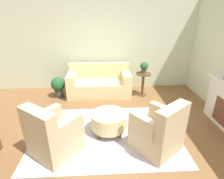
{
  "coord_description": "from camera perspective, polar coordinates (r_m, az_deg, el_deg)",
  "views": [
    {
      "loc": [
        -0.03,
        -2.96,
        2.26
      ],
      "look_at": [
        0.15,
        0.55,
        0.75
      ],
      "focal_mm": 28.0,
      "sensor_mm": 36.0,
      "label": 1
    }
  ],
  "objects": [
    {
      "name": "ottoman_table",
      "position": [
        3.6,
        -1.04,
        -10.03
      ],
      "size": [
        0.71,
        0.71,
        0.44
      ],
      "color": "beige",
      "rests_on": "rug"
    },
    {
      "name": "wall_back",
      "position": [
        5.64,
        -2.7,
        14.44
      ],
      "size": [
        9.1,
        0.12,
        2.8
      ],
      "color": "beige",
      "rests_on": "ground_plane"
    },
    {
      "name": "ground_plane",
      "position": [
        3.73,
        -1.92,
        -14.12
      ],
      "size": [
        16.0,
        16.0,
        0.0
      ],
      "primitive_type": "plane",
      "color": "brown"
    },
    {
      "name": "couch",
      "position": [
        5.33,
        -4.1,
        1.95
      ],
      "size": [
        1.84,
        0.89,
        0.9
      ],
      "color": "beige",
      "rests_on": "ground_plane"
    },
    {
      "name": "potted_plant_on_side_table",
      "position": [
        5.12,
        10.42,
        7.22
      ],
      "size": [
        0.23,
        0.23,
        0.33
      ],
      "color": "#4C4742",
      "rests_on": "side_table"
    },
    {
      "name": "armchair_left",
      "position": [
        3.21,
        -18.82,
        -13.99
      ],
      "size": [
        0.99,
        1.0,
        0.96
      ],
      "color": "#C6B289",
      "rests_on": "rug"
    },
    {
      "name": "armchair_right",
      "position": [
        3.23,
        15.05,
        -13.22
      ],
      "size": [
        0.99,
        1.0,
        0.96
      ],
      "color": "#C6B289",
      "rests_on": "rug"
    },
    {
      "name": "rug",
      "position": [
        3.72,
        -1.92,
        -14.06
      ],
      "size": [
        2.9,
        2.04,
        0.01
      ],
      "color": "#BCB2C1",
      "rests_on": "ground_plane"
    },
    {
      "name": "potted_plant_floor",
      "position": [
        5.34,
        -17.16,
        1.24
      ],
      "size": [
        0.41,
        0.41,
        0.6
      ],
      "color": "#4C4742",
      "rests_on": "ground_plane"
    },
    {
      "name": "side_table",
      "position": [
        5.25,
        10.09,
        2.76
      ],
      "size": [
        0.44,
        0.44,
        0.7
      ],
      "color": "brown",
      "rests_on": "ground_plane"
    }
  ]
}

